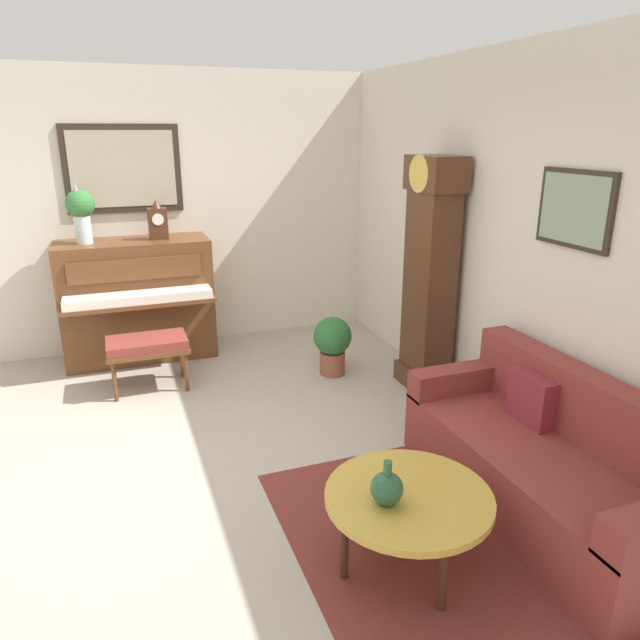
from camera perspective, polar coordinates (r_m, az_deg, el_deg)
The scene contains 13 objects.
ground_plane at distance 4.28m, azimuth -12.13°, elevation -14.29°, with size 6.40×6.00×0.10m, color #B2A899.
wall_left at distance 6.26m, azimuth -16.74°, elevation 10.07°, with size 0.13×4.90×2.80m.
wall_back at distance 4.62m, azimuth 17.60°, elevation 7.23°, with size 5.30×0.13×2.80m.
area_rug at distance 3.52m, azimuth 11.42°, elevation -21.29°, with size 2.10×1.50×0.01m, color maroon.
piano at distance 6.05m, azimuth -17.47°, elevation 1.93°, with size 0.87×1.44×1.20m.
piano_bench at distance 5.32m, azimuth -16.62°, elevation -2.49°, with size 0.42×0.70×0.48m.
grandfather_clock at distance 5.07m, azimuth 10.69°, elevation 3.60°, with size 0.52×0.34×2.03m.
couch at distance 3.86m, azimuth 21.52°, elevation -12.78°, with size 1.90×0.80×0.84m.
coffee_table at distance 3.20m, azimuth 8.69°, elevation -16.94°, with size 0.88×0.88×0.42m.
mantel_clock at distance 5.91m, azimuth -15.67°, elevation 9.30°, with size 0.13×0.18×0.38m.
flower_vase at distance 5.87m, azimuth -22.45°, elevation 9.97°, with size 0.26×0.26×0.58m.
green_jug at distance 3.05m, azimuth 6.58°, elevation -16.09°, with size 0.17×0.17×0.24m.
potted_plant at distance 5.44m, azimuth 1.24°, elevation -2.16°, with size 0.36×0.36×0.56m.
Camera 1 is at (3.60, -0.40, 2.22)m, focal length 32.58 mm.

